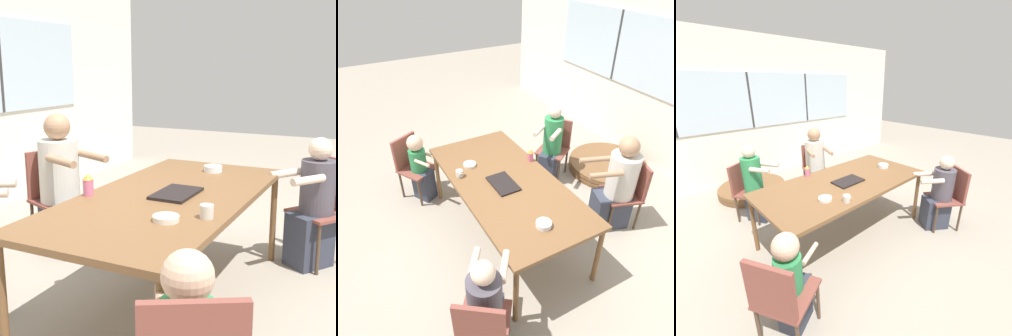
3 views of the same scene
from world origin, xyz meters
The scene contains 16 objects.
ground_plane centered at (0.00, 0.00, 0.00)m, with size 16.00×16.00×0.00m, color gray.
dining_table centered at (0.00, 0.00, 0.72)m, with size 2.14×1.03×0.77m.
chair_for_woman_green_shirt centered at (0.51, 1.39, 0.51)m, with size 0.51×0.51×0.86m.
chair_for_man_blue_shirt centered at (1.20, -0.87, 0.51)m, with size 0.56×0.56×0.86m.
chair_for_man_teal_shirt centered at (-0.79, 1.26, 0.51)m, with size 0.55×0.55×0.86m.
chair_for_toddler centered at (-1.30, -0.72, 0.51)m, with size 0.54×0.54×0.86m.
person_woman_green_shirt centered at (0.45, 1.24, 0.54)m, with size 0.53×0.69×1.20m.
person_man_blue_shirt centered at (1.07, -0.77, 0.48)m, with size 0.56×0.51×1.05m.
person_man_teal_shirt centered at (-0.70, 1.12, 0.52)m, with size 0.47×0.54×1.14m.
person_toddler centered at (-1.16, -0.64, 0.46)m, with size 0.44×0.37×0.94m.
food_tray_dark centered at (0.02, -0.05, 0.78)m, with size 0.38×0.24×0.02m.
coffee_mug centered at (-0.33, -0.40, 0.81)m, with size 0.08×0.08×0.08m.
sippy_cup centered at (-0.24, 0.46, 0.84)m, with size 0.07×0.07×0.14m.
bowl_white_shallow centered at (-0.48, -0.22, 0.78)m, with size 0.15×0.15×0.03m.
bowl_cereal centered at (0.76, -0.03, 0.79)m, with size 0.15×0.15×0.05m.
folded_table_stack centered at (-0.44, 2.03, 0.07)m, with size 1.17×1.17×0.15m.
Camera 2 is at (2.49, -1.37, 2.88)m, focal length 35.00 mm.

